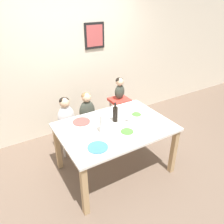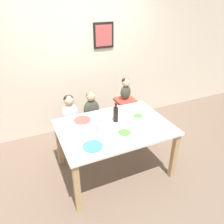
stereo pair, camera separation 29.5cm
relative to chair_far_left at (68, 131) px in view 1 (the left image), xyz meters
The scene contains 18 objects.
ground_plane 0.98m from the chair_far_left, 62.28° to the right, with size 14.00×14.00×0.00m, color #705B4C.
wall_back 1.25m from the chair_far_left, 58.07° to the left, with size 10.00×0.09×2.70m.
dining_table 0.95m from the chair_far_left, 62.28° to the right, with size 1.52×1.07×0.77m.
chair_far_left is the anchor object (origin of this frame).
chair_far_center 0.37m from the chair_far_left, ahead, with size 0.39×0.37×0.46m.
chair_right_highchair 1.02m from the chair_far_left, ahead, with size 0.33×0.31×0.72m.
person_child_left 0.34m from the chair_far_left, 90.00° to the left, with size 0.27×0.16×0.52m.
person_child_center 0.50m from the chair_far_left, ahead, with size 0.27×0.16×0.52m.
person_baby_right 1.15m from the chair_far_left, ahead, with size 0.19×0.15×0.39m.
wine_bottle 0.98m from the chair_far_left, 54.54° to the right, with size 0.07×0.07×0.29m.
paper_towel_roll 1.02m from the chair_far_left, 76.03° to the right, with size 0.11×0.11×0.26m.
wine_glass_near 1.16m from the chair_far_left, 51.72° to the right, with size 0.07×0.07×0.18m.
wine_glass_far 0.88m from the chair_far_left, 57.70° to the right, with size 0.07×0.07×0.18m.
salad_bowl_large 1.23m from the chair_far_left, 68.08° to the right, with size 0.19×0.19×0.08m.
salad_bowl_small 1.19m from the chair_far_left, 43.77° to the right, with size 0.16×0.16×0.08m.
dinner_plate_front_left 1.17m from the chair_far_left, 90.40° to the right, with size 0.25×0.25×0.01m.
dinner_plate_back_left 0.61m from the chair_far_left, 81.65° to the right, with size 0.25×0.25×0.01m.
dinner_plate_back_right 1.12m from the chair_far_left, 28.61° to the right, with size 0.25×0.25×0.01m.
Camera 1 is at (-1.34, -2.15, 2.35)m, focal length 35.00 mm.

